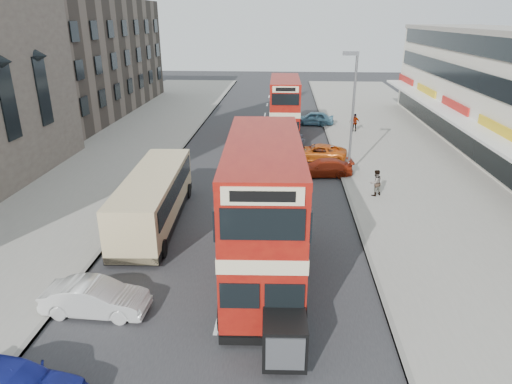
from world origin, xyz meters
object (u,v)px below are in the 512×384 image
at_px(pedestrian_far, 355,122).
at_px(street_lamp, 352,105).
at_px(bus_second, 285,108).
at_px(cyclist, 301,151).
at_px(coach, 154,197).
at_px(pedestrian_near, 376,183).
at_px(car_right_c, 313,118).
at_px(bus_main, 264,213).
at_px(car_right_b, 317,153).
at_px(car_left_front, 96,298).
at_px(car_right_a, 322,168).

bearing_deg(pedestrian_far, street_lamp, -91.61).
xyz_separation_m(bus_second, cyclist, (1.33, -6.54, -1.99)).
height_order(coach, pedestrian_near, coach).
relative_size(street_lamp, car_right_c, 2.02).
bearing_deg(bus_main, pedestrian_near, -125.95).
relative_size(pedestrian_near, cyclist, 0.84).
height_order(bus_second, cyclist, bus_second).
distance_m(car_right_b, pedestrian_near, 7.90).
relative_size(bus_second, pedestrian_far, 5.58).
relative_size(bus_main, bus_second, 1.13).
bearing_deg(bus_second, car_right_b, 109.42).
bearing_deg(car_right_b, bus_second, -152.29).
xyz_separation_m(bus_main, car_right_b, (3.22, 16.64, -2.36)).
bearing_deg(bus_main, car_right_b, -103.28).
bearing_deg(pedestrian_near, car_left_front, 14.79).
height_order(car_left_front, cyclist, cyclist).
height_order(car_right_b, pedestrian_near, pedestrian_near).
distance_m(coach, pedestrian_far, 24.41).
distance_m(bus_second, pedestrian_far, 7.03).
bearing_deg(car_right_c, pedestrian_far, 58.72).
bearing_deg(car_right_a, coach, -53.60).
xyz_separation_m(bus_second, car_right_a, (2.65, -10.41, -2.04)).
distance_m(car_right_c, pedestrian_far, 4.66).
height_order(bus_main, car_right_a, bus_main).
bearing_deg(car_right_b, car_left_front, -17.86).
bearing_deg(coach, bus_second, 67.53).
distance_m(car_right_a, pedestrian_near, 4.72).
distance_m(bus_second, car_right_b, 7.57).
height_order(car_right_b, cyclist, cyclist).
xyz_separation_m(car_right_a, pedestrian_far, (3.85, 12.50, 0.38)).
distance_m(street_lamp, bus_main, 14.33).
relative_size(car_right_b, cyclist, 2.27).
bearing_deg(cyclist, bus_second, 94.29).
bearing_deg(car_right_c, pedestrian_near, 15.12).
xyz_separation_m(pedestrian_near, cyclist, (-4.16, 7.62, -0.32)).
distance_m(bus_main, coach, 7.86).
bearing_deg(car_right_a, pedestrian_near, 32.45).
relative_size(street_lamp, car_right_b, 1.86).
distance_m(bus_main, car_right_b, 17.11).
height_order(street_lamp, car_left_front, street_lamp).
bearing_deg(coach, car_right_a, 38.33).
height_order(bus_second, car_right_a, bus_second).
xyz_separation_m(car_right_c, cyclist, (-1.53, -11.53, -0.05)).
height_order(bus_second, pedestrian_far, bus_second).
relative_size(car_left_front, pedestrian_near, 2.37).
bearing_deg(coach, bus_main, -43.02).
distance_m(bus_second, car_right_c, 6.08).
bearing_deg(street_lamp, pedestrian_far, 80.07).
bearing_deg(car_right_c, street_lamp, 12.89).
relative_size(street_lamp, pedestrian_far, 4.99).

